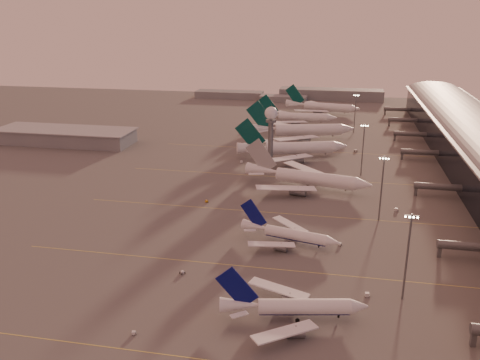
# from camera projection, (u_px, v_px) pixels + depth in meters

# --- Properties ---
(ground) EXTENTS (700.00, 700.00, 0.00)m
(ground) POSITION_uv_depth(u_px,v_px,m) (197.00, 278.00, 148.78)
(ground) COLOR #4D4A4A
(ground) RESTS_ON ground
(taxiway_markings) EXTENTS (180.00, 185.25, 0.02)m
(taxiway_markings) POSITION_uv_depth(u_px,v_px,m) (312.00, 214.00, 195.39)
(taxiway_markings) COLOR #E3CF50
(taxiway_markings) RESTS_ON ground
(hangar) EXTENTS (82.00, 27.00, 8.50)m
(hangar) POSITION_uv_depth(u_px,v_px,m) (65.00, 136.00, 299.72)
(hangar) COLOR slate
(hangar) RESTS_ON ground
(radar_tower) EXTENTS (6.40, 6.40, 31.10)m
(radar_tower) POSITION_uv_depth(u_px,v_px,m) (271.00, 124.00, 252.91)
(radar_tower) COLOR #5A5D62
(radar_tower) RESTS_ON ground
(mast_a) EXTENTS (3.60, 0.56, 25.00)m
(mast_a) POSITION_uv_depth(u_px,v_px,m) (407.00, 253.00, 133.79)
(mast_a) COLOR #5A5D62
(mast_a) RESTS_ON ground
(mast_b) EXTENTS (3.60, 0.56, 25.00)m
(mast_b) POSITION_uv_depth(u_px,v_px,m) (382.00, 186.00, 185.53)
(mast_b) COLOR #5A5D62
(mast_b) RESTS_ON ground
(mast_c) EXTENTS (3.60, 0.56, 25.00)m
(mast_c) POSITION_uv_depth(u_px,v_px,m) (363.00, 147.00, 237.63)
(mast_c) COLOR #5A5D62
(mast_c) RESTS_ON ground
(mast_d) EXTENTS (3.60, 0.56, 25.00)m
(mast_d) POSITION_uv_depth(u_px,v_px,m) (355.00, 112.00, 321.75)
(mast_d) COLOR #5A5D62
(mast_d) RESTS_ON ground
(distant_horizon) EXTENTS (165.00, 37.50, 9.00)m
(distant_horizon) POSITION_uv_depth(u_px,v_px,m) (299.00, 95.00, 449.66)
(distant_horizon) COLOR slate
(distant_horizon) RESTS_ON ground
(narrowbody_near) EXTENTS (38.12, 30.14, 15.03)m
(narrowbody_near) POSITION_uv_depth(u_px,v_px,m) (294.00, 309.00, 128.00)
(narrowbody_near) COLOR white
(narrowbody_near) RESTS_ON ground
(narrowbody_mid) EXTENTS (34.48, 27.19, 13.70)m
(narrowbody_mid) POSITION_uv_depth(u_px,v_px,m) (289.00, 236.00, 170.50)
(narrowbody_mid) COLOR white
(narrowbody_mid) RESTS_ON ground
(widebody_white) EXTENTS (56.99, 45.19, 20.32)m
(widebody_white) POSITION_uv_depth(u_px,v_px,m) (307.00, 180.00, 223.56)
(widebody_white) COLOR white
(widebody_white) RESTS_ON ground
(greentail_a) EXTENTS (58.58, 46.56, 22.02)m
(greentail_a) POSITION_uv_depth(u_px,v_px,m) (293.00, 150.00, 270.25)
(greentail_a) COLOR white
(greentail_a) RESTS_ON ground
(greentail_b) EXTENTS (64.87, 51.76, 24.01)m
(greentail_b) POSITION_uv_depth(u_px,v_px,m) (301.00, 132.00, 309.46)
(greentail_b) COLOR white
(greentail_b) RESTS_ON ground
(greentail_c) EXTENTS (54.73, 44.16, 19.87)m
(greentail_c) POSITION_uv_depth(u_px,v_px,m) (298.00, 119.00, 352.04)
(greentail_c) COLOR white
(greentail_c) RESTS_ON ground
(greentail_d) EXTENTS (57.47, 46.01, 21.05)m
(greentail_d) POSITION_uv_depth(u_px,v_px,m) (322.00, 108.00, 387.58)
(greentail_d) COLOR white
(greentail_d) RESTS_ON ground
(gsv_truck_a) EXTENTS (4.94, 2.80, 1.89)m
(gsv_truck_a) POSITION_uv_depth(u_px,v_px,m) (135.00, 331.00, 122.61)
(gsv_truck_a) COLOR silver
(gsv_truck_a) RESTS_ON ground
(gsv_catering_a) EXTENTS (5.57, 2.90, 4.44)m
(gsv_catering_a) POSITION_uv_depth(u_px,v_px,m) (368.00, 289.00, 138.55)
(gsv_catering_a) COLOR silver
(gsv_catering_a) RESTS_ON ground
(gsv_tug_mid) EXTENTS (3.49, 3.32, 0.86)m
(gsv_tug_mid) POSITION_uv_depth(u_px,v_px,m) (182.00, 273.00, 151.15)
(gsv_tug_mid) COLOR silver
(gsv_tug_mid) RESTS_ON ground
(gsv_truck_b) EXTENTS (5.51, 3.23, 2.10)m
(gsv_truck_b) POSITION_uv_depth(u_px,v_px,m) (341.00, 243.00, 168.98)
(gsv_truck_b) COLOR silver
(gsv_truck_b) RESTS_ON ground
(gsv_truck_c) EXTENTS (4.42, 4.84, 1.96)m
(gsv_truck_c) POSITION_uv_depth(u_px,v_px,m) (207.00, 200.00, 207.64)
(gsv_truck_c) COLOR orange
(gsv_truck_c) RESTS_ON ground
(gsv_catering_b) EXTENTS (5.96, 4.43, 4.47)m
(gsv_catering_b) POSITION_uv_depth(u_px,v_px,m) (397.00, 206.00, 197.98)
(gsv_catering_b) COLOR silver
(gsv_catering_b) RESTS_ON ground
(gsv_tug_far) EXTENTS (2.60, 3.55, 0.91)m
(gsv_tug_far) POSITION_uv_depth(u_px,v_px,m) (268.00, 172.00, 245.69)
(gsv_tug_far) COLOR silver
(gsv_tug_far) RESTS_ON ground
(gsv_truck_d) EXTENTS (2.70, 6.25, 2.46)m
(gsv_truck_d) POSITION_uv_depth(u_px,v_px,m) (242.00, 160.00, 261.51)
(gsv_truck_d) COLOR silver
(gsv_truck_d) RESTS_ON ground
(gsv_tug_hangar) EXTENTS (4.01, 2.55, 1.11)m
(gsv_tug_hangar) POSITION_uv_depth(u_px,v_px,m) (356.00, 151.00, 282.02)
(gsv_tug_hangar) COLOR silver
(gsv_tug_hangar) RESTS_ON ground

